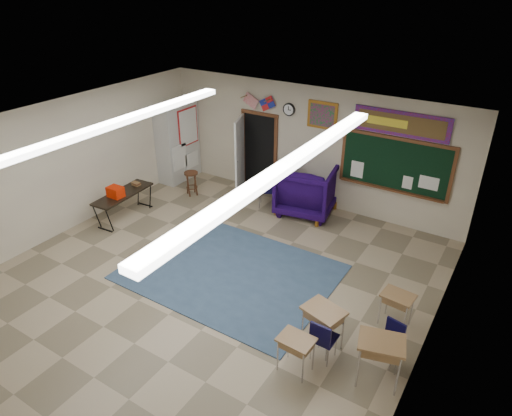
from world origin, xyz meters
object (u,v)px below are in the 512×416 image
Objects in this scene: student_desk_front_right at (396,308)px; wooden_stool at (192,183)px; folding_table at (124,204)px; wingback_armchair at (307,189)px; student_desk_front_left at (323,326)px.

wooden_stool reaches higher than student_desk_front_right.
folding_table is 2.53× the size of wooden_stool.
wooden_stool is at bearing 4.21° from wingback_armchair.
wingback_armchair is at bearing 135.29° from student_desk_front_left.
wingback_armchair is 4.25m from student_desk_front_right.
wingback_armchair is 1.82× the size of student_desk_front_left.
folding_table is at bearing 26.28° from wingback_armchair.
wingback_armchair is 0.83× the size of folding_table.
student_desk_front_left reaches higher than student_desk_front_right.
folding_table is 1.95m from wooden_stool.
wooden_stool is (0.56, 1.87, -0.03)m from folding_table.
student_desk_front_right is (3.13, -2.86, -0.27)m from wingback_armchair.
student_desk_front_left is at bearing -121.21° from student_desk_front_right.
wingback_armchair is 2.16× the size of student_desk_front_right.
folding_table reaches higher than wooden_stool.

